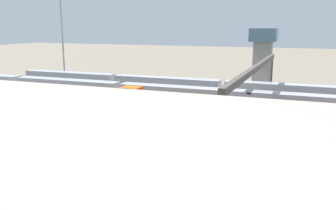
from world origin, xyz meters
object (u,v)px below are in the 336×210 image
(train_on_track_8, at_px, (130,138))
(train_on_track_3, at_px, (180,97))
(train_on_track_1, at_px, (223,90))
(train_on_track_5, at_px, (147,107))
(train_on_track_6, at_px, (104,112))
(signal_gantry, at_px, (256,72))
(light_mast_0, at_px, (61,12))
(control_tower, at_px, (263,54))

(train_on_track_8, distance_m, train_on_track_3, 25.17)
(train_on_track_8, relative_size, train_on_track_1, 1.00)
(train_on_track_8, height_order, train_on_track_3, same)
(train_on_track_5, bearing_deg, train_on_track_3, -100.41)
(train_on_track_5, bearing_deg, train_on_track_1, -109.85)
(train_on_track_6, bearing_deg, train_on_track_5, -133.30)
(train_on_track_8, bearing_deg, train_on_track_1, -94.09)
(train_on_track_6, height_order, signal_gantry, signal_gantry)
(train_on_track_3, xyz_separation_m, light_mast_0, (38.57, -18.32, 15.92))
(train_on_track_8, distance_m, signal_gantry, 23.52)
(train_on_track_6, bearing_deg, train_on_track_8, 133.32)
(train_on_track_5, distance_m, light_mast_0, 48.99)
(train_on_track_5, xyz_separation_m, light_mast_0, (36.73, -28.32, 15.77))
(train_on_track_5, xyz_separation_m, control_tower, (-12.42, -37.75, 5.94))
(train_on_track_5, height_order, signal_gantry, signal_gantry)
(train_on_track_6, bearing_deg, signal_gantry, -153.87)
(train_on_track_3, xyz_separation_m, control_tower, (-10.58, -27.75, 6.09))
(train_on_track_8, bearing_deg, signal_gantry, -118.71)
(train_on_track_5, height_order, control_tower, control_tower)
(train_on_track_1, height_order, train_on_track_3, same)
(train_on_track_8, xyz_separation_m, train_on_track_6, (9.43, -10.00, 0.08))
(train_on_track_3, distance_m, control_tower, 30.31)
(train_on_track_5, xyz_separation_m, train_on_track_3, (-1.84, -10.00, -0.15))
(light_mast_0, xyz_separation_m, signal_gantry, (-52.40, 23.32, -10.13))
(train_on_track_1, bearing_deg, light_mast_0, -10.71)
(train_on_track_5, distance_m, train_on_track_6, 6.87)
(light_mast_0, height_order, control_tower, light_mast_0)
(train_on_track_5, height_order, light_mast_0, light_mast_0)
(train_on_track_1, height_order, signal_gantry, signal_gantry)
(train_on_track_6, distance_m, train_on_track_1, 27.70)
(train_on_track_3, bearing_deg, light_mast_0, -25.40)
(train_on_track_5, bearing_deg, train_on_track_6, 46.70)
(train_on_track_6, distance_m, light_mast_0, 48.84)
(light_mast_0, distance_m, signal_gantry, 58.24)
(train_on_track_8, height_order, train_on_track_6, train_on_track_6)
(light_mast_0, bearing_deg, train_on_track_1, 169.29)
(train_on_track_3, relative_size, light_mast_0, 4.23)
(control_tower, bearing_deg, train_on_track_8, 81.70)
(train_on_track_8, distance_m, control_tower, 53.65)
(light_mast_0, bearing_deg, train_on_track_6, 133.86)
(train_on_track_6, relative_size, control_tower, 4.78)
(train_on_track_6, height_order, train_on_track_1, train_on_track_6)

